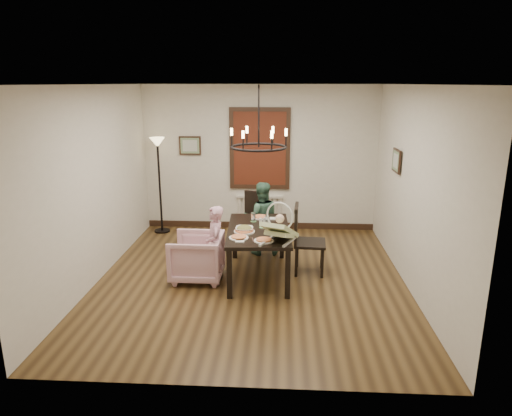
# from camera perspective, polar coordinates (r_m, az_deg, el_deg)

# --- Properties ---
(room_shell) EXTENTS (4.51, 5.00, 2.81)m
(room_shell) POSITION_cam_1_polar(r_m,az_deg,el_deg) (6.78, -0.42, 3.28)
(room_shell) COLOR brown
(room_shell) RESTS_ON ground
(dining_table) EXTENTS (0.99, 1.65, 0.75)m
(dining_table) POSITION_cam_1_polar(r_m,az_deg,el_deg) (6.74, 0.32, -3.28)
(dining_table) COLOR black
(dining_table) RESTS_ON room_shell
(chair_far) EXTENTS (0.55, 0.55, 1.00)m
(chair_far) POSITION_cam_1_polar(r_m,az_deg,el_deg) (7.92, -0.45, -1.66)
(chair_far) COLOR black
(chair_far) RESTS_ON room_shell
(chair_right) EXTENTS (0.50, 0.50, 1.07)m
(chair_right) POSITION_cam_1_polar(r_m,az_deg,el_deg) (6.96, 6.76, -3.89)
(chair_right) COLOR black
(chair_right) RESTS_ON room_shell
(armchair) EXTENTS (0.76, 0.74, 0.69)m
(armchair) POSITION_cam_1_polar(r_m,az_deg,el_deg) (6.81, -7.44, -6.09)
(armchair) COLOR beige
(armchair) RESTS_ON room_shell
(elderly_woman) EXTENTS (0.29, 0.38, 0.95)m
(elderly_woman) POSITION_cam_1_polar(r_m,az_deg,el_deg) (6.62, -5.13, -5.44)
(elderly_woman) COLOR #C98EA1
(elderly_woman) RESTS_ON room_shell
(seated_man) EXTENTS (0.55, 0.46, 1.03)m
(seated_man) POSITION_cam_1_polar(r_m,az_deg,el_deg) (7.69, 0.65, -2.06)
(seated_man) COLOR #3A634C
(seated_man) RESTS_ON room_shell
(baby_bouncer) EXTENTS (0.60, 0.68, 0.37)m
(baby_bouncer) POSITION_cam_1_polar(r_m,az_deg,el_deg) (6.13, 2.97, -2.55)
(baby_bouncer) COLOR beige
(baby_bouncer) RESTS_ON dining_table
(salad_bowl) EXTENTS (0.31, 0.31, 0.08)m
(salad_bowl) POSITION_cam_1_polar(r_m,az_deg,el_deg) (6.58, -1.47, -2.63)
(salad_bowl) COLOR white
(salad_bowl) RESTS_ON dining_table
(pizza_platter) EXTENTS (0.30, 0.30, 0.04)m
(pizza_platter) POSITION_cam_1_polar(r_m,az_deg,el_deg) (6.55, -1.47, -2.88)
(pizza_platter) COLOR tan
(pizza_platter) RESTS_ON dining_table
(drinking_glass) EXTENTS (0.07, 0.07, 0.14)m
(drinking_glass) POSITION_cam_1_polar(r_m,az_deg,el_deg) (6.65, 1.46, -2.14)
(drinking_glass) COLOR silver
(drinking_glass) RESTS_ON dining_table
(window_blinds) EXTENTS (1.00, 0.03, 1.40)m
(window_blinds) POSITION_cam_1_polar(r_m,az_deg,el_deg) (8.80, 0.47, 7.41)
(window_blinds) COLOR #581B11
(window_blinds) RESTS_ON room_shell
(radiator) EXTENTS (0.92, 0.12, 0.62)m
(radiator) POSITION_cam_1_polar(r_m,az_deg,el_deg) (9.08, 0.46, -0.41)
(radiator) COLOR silver
(radiator) RESTS_ON room_shell
(picture_back) EXTENTS (0.42, 0.03, 0.36)m
(picture_back) POSITION_cam_1_polar(r_m,az_deg,el_deg) (8.97, -8.25, 7.73)
(picture_back) COLOR black
(picture_back) RESTS_ON room_shell
(picture_right) EXTENTS (0.03, 0.42, 0.36)m
(picture_right) POSITION_cam_1_polar(r_m,az_deg,el_deg) (7.45, 17.15, 5.67)
(picture_right) COLOR black
(picture_right) RESTS_ON room_shell
(floor_lamp) EXTENTS (0.30, 0.30, 1.80)m
(floor_lamp) POSITION_cam_1_polar(r_m,az_deg,el_deg) (8.92, -11.93, 2.61)
(floor_lamp) COLOR black
(floor_lamp) RESTS_ON room_shell
(chandelier) EXTENTS (0.80, 0.80, 0.04)m
(chandelier) POSITION_cam_1_polar(r_m,az_deg,el_deg) (6.44, 0.34, 7.62)
(chandelier) COLOR black
(chandelier) RESTS_ON room_shell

